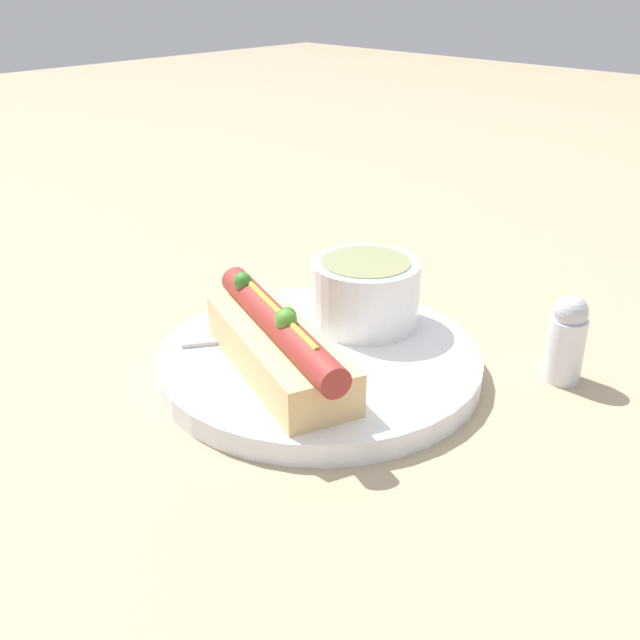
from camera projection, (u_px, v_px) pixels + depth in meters
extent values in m
plane|color=tan|center=(320.00, 371.00, 0.64)|extent=(4.00, 4.00, 0.00)
cylinder|color=white|center=(320.00, 362.00, 0.64)|extent=(0.27, 0.27, 0.02)
cube|color=#E5C17F|center=(276.00, 351.00, 0.60)|extent=(0.19, 0.12, 0.04)
cylinder|color=#9E332D|center=(275.00, 323.00, 0.58)|extent=(0.20, 0.09, 0.02)
sphere|color=#387A28|center=(243.00, 281.00, 0.63)|extent=(0.02, 0.02, 0.02)
sphere|color=#518C2D|center=(286.00, 320.00, 0.56)|extent=(0.02, 0.02, 0.02)
sphere|color=#387A28|center=(287.00, 316.00, 0.57)|extent=(0.01, 0.01, 0.01)
sphere|color=#387A28|center=(284.00, 318.00, 0.57)|extent=(0.01, 0.01, 0.01)
cylinder|color=gold|center=(275.00, 310.00, 0.58)|extent=(0.13, 0.05, 0.01)
cylinder|color=white|center=(365.00, 293.00, 0.67)|extent=(0.10, 0.10, 0.06)
cylinder|color=#8C8E60|center=(366.00, 269.00, 0.66)|extent=(0.08, 0.08, 0.02)
cube|color=#B7B7BC|center=(248.00, 338.00, 0.65)|extent=(0.07, 0.10, 0.00)
ellipsoid|color=#B7B7BC|center=(333.00, 327.00, 0.66)|extent=(0.04, 0.04, 0.01)
cylinder|color=silver|center=(565.00, 350.00, 0.62)|extent=(0.03, 0.03, 0.06)
sphere|color=silver|center=(571.00, 312.00, 0.60)|extent=(0.03, 0.03, 0.03)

